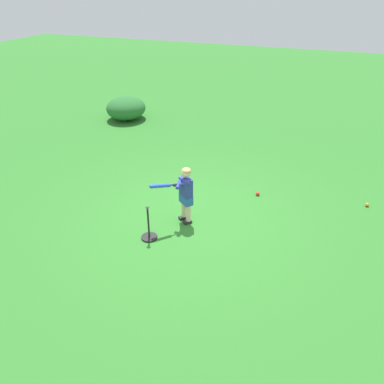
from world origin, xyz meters
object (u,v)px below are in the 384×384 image
(play_ball_far_right, at_px, (258,194))
(batting_tee, at_px, (149,233))
(play_ball_midfield, at_px, (367,205))
(child_batter, at_px, (184,190))

(play_ball_far_right, height_order, batting_tee, batting_tee)
(play_ball_far_right, height_order, play_ball_midfield, play_ball_far_right)
(child_batter, bearing_deg, play_ball_far_right, 53.50)
(child_batter, distance_m, play_ball_far_right, 1.87)
(child_batter, height_order, play_ball_far_right, child_batter)
(play_ball_far_right, bearing_deg, child_batter, -126.50)
(batting_tee, bearing_deg, play_ball_far_right, 56.20)
(play_ball_midfield, distance_m, batting_tee, 4.31)
(play_ball_far_right, bearing_deg, batting_tee, -123.80)
(play_ball_far_right, bearing_deg, play_ball_midfield, 9.42)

